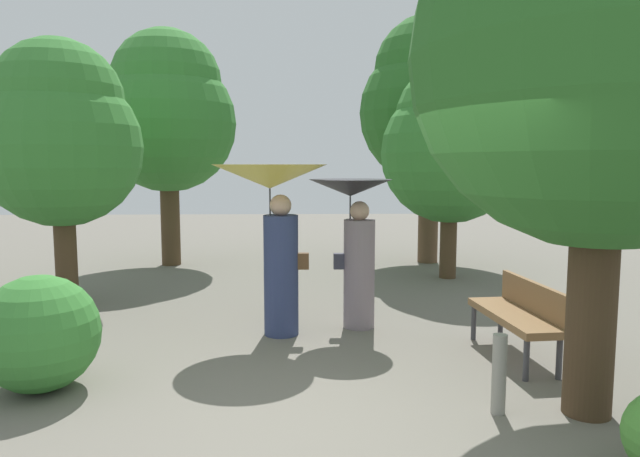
{
  "coord_description": "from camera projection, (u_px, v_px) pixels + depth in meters",
  "views": [
    {
      "loc": [
        -0.25,
        -4.34,
        2.11
      ],
      "look_at": [
        0.0,
        3.15,
        1.27
      ],
      "focal_mm": 32.34,
      "sensor_mm": 36.0,
      "label": 1
    }
  ],
  "objects": [
    {
      "name": "bush_path_right",
      "position": [
        40.0,
        333.0,
        5.33
      ],
      "size": [
        1.09,
        1.09,
        1.09
      ],
      "primitive_type": "sphere",
      "color": "#387F33",
      "rests_on": "ground"
    },
    {
      "name": "tree_mid_left",
      "position": [
        167.0,
        111.0,
        11.77
      ],
      "size": [
        2.81,
        2.81,
        4.84
      ],
      "color": "#4C3823",
      "rests_on": "ground"
    },
    {
      "name": "ground_plane",
      "position": [
        333.0,
        431.0,
        4.56
      ],
      "size": [
        40.0,
        40.0,
        0.0
      ],
      "primitive_type": "plane",
      "color": "#6B665B"
    },
    {
      "name": "path_marker_post",
      "position": [
        499.0,
        374.0,
        4.85
      ],
      "size": [
        0.12,
        0.12,
        0.69
      ],
      "primitive_type": "cylinder",
      "color": "gray",
      "rests_on": "ground"
    },
    {
      "name": "person_right",
      "position": [
        355.0,
        230.0,
        7.35
      ],
      "size": [
        1.05,
        1.05,
        1.91
      ],
      "rotation": [
        0.0,
        0.0,
        1.56
      ],
      "color": "gray",
      "rests_on": "ground"
    },
    {
      "name": "tree_near_right",
      "position": [
        451.0,
        142.0,
        10.46
      ],
      "size": [
        2.55,
        2.55,
        3.94
      ],
      "color": "#4C3823",
      "rests_on": "ground"
    },
    {
      "name": "person_left",
      "position": [
        274.0,
        209.0,
        7.0
      ],
      "size": [
        1.39,
        1.39,
        2.1
      ],
      "rotation": [
        0.0,
        0.0,
        1.56
      ],
      "color": "navy",
      "rests_on": "ground"
    },
    {
      "name": "tree_mid_right",
      "position": [
        607.0,
        22.0,
        4.53
      ],
      "size": [
        3.1,
        3.1,
        5.0
      ],
      "color": "#42301E",
      "rests_on": "ground"
    },
    {
      "name": "park_bench",
      "position": [
        520.0,
        312.0,
        6.26
      ],
      "size": [
        0.62,
        1.54,
        0.83
      ],
      "rotation": [
        0.0,
        0.0,
        -1.49
      ],
      "color": "#38383D",
      "rests_on": "ground"
    },
    {
      "name": "tree_far_back",
      "position": [
        431.0,
        101.0,
        12.06
      ],
      "size": [
        2.99,
        2.99,
        5.21
      ],
      "color": "brown",
      "rests_on": "ground"
    },
    {
      "name": "tree_near_left",
      "position": [
        60.0,
        133.0,
        8.33
      ],
      "size": [
        2.32,
        2.32,
        3.91
      ],
      "color": "#4C3823",
      "rests_on": "ground"
    }
  ]
}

